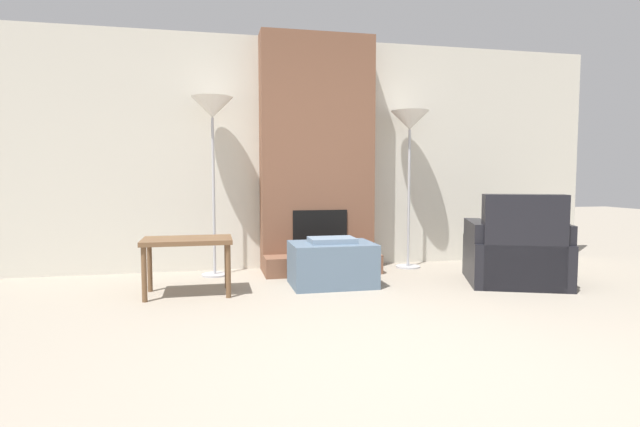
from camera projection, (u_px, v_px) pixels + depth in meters
The scene contains 8 objects.
ground_plane at pixel (427, 366), 2.78m from camera, with size 24.00×24.00×0.00m, color gray.
wall_back at pixel (313, 154), 5.75m from camera, with size 6.97×0.06×2.60m, color beige.
fireplace at pixel (317, 162), 5.55m from camera, with size 1.26×0.63×2.60m.
ottoman at pixel (332, 263), 4.79m from camera, with size 0.79×0.57×0.46m.
armchair at pixel (516, 255), 4.84m from camera, with size 1.13×1.11×0.89m.
side_table at pixel (187, 246), 4.41m from camera, with size 0.77×0.47×0.51m.
floor_lamp_left at pixel (212, 116), 5.16m from camera, with size 0.43×0.43×1.87m.
floor_lamp_right at pixel (410, 128), 5.63m from camera, with size 0.43×0.43×1.78m.
Camera 1 is at (-1.16, -2.52, 1.06)m, focal length 28.00 mm.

